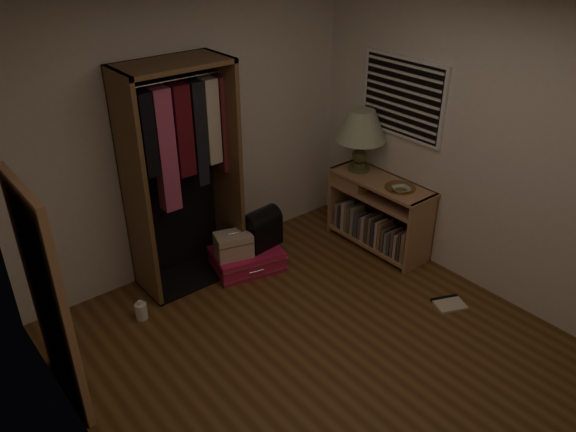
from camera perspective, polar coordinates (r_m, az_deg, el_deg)
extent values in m
plane|color=brown|center=(4.54, 4.81, -14.66)|extent=(4.00, 4.00, 0.00)
cube|color=silver|center=(5.23, -9.96, 8.12)|extent=(3.50, 0.02, 2.60)
cube|color=silver|center=(5.05, 20.09, 5.97)|extent=(0.02, 4.00, 2.60)
cube|color=silver|center=(3.00, -19.60, -10.45)|extent=(0.02, 4.00, 2.60)
cube|color=silver|center=(3.34, 6.73, 19.78)|extent=(3.50, 4.00, 0.01)
cube|color=white|center=(5.48, 11.57, 11.70)|extent=(0.03, 0.96, 0.76)
cube|color=black|center=(5.48, 11.56, 11.70)|extent=(0.03, 0.90, 0.70)
cube|color=silver|center=(5.57, 11.13, 8.62)|extent=(0.01, 0.88, 0.02)
cube|color=silver|center=(5.54, 11.21, 9.37)|extent=(0.01, 0.88, 0.02)
cube|color=silver|center=(5.52, 11.29, 10.13)|extent=(0.01, 0.88, 0.02)
cube|color=silver|center=(5.49, 11.37, 10.90)|extent=(0.01, 0.88, 0.02)
cube|color=silver|center=(5.47, 11.45, 11.67)|extent=(0.01, 0.88, 0.02)
cube|color=silver|center=(5.45, 11.53, 12.45)|extent=(0.01, 0.88, 0.02)
cube|color=silver|center=(5.43, 11.61, 13.24)|extent=(0.01, 0.88, 0.02)
cube|color=silver|center=(5.41, 11.69, 14.03)|extent=(0.01, 0.88, 0.02)
cube|color=silver|center=(5.39, 11.77, 14.83)|extent=(0.01, 0.88, 0.02)
cube|color=#AC7953|center=(5.51, 13.31, -1.82)|extent=(0.40, 0.03, 0.75)
cube|color=#AC7953|center=(6.12, 5.55, 2.11)|extent=(0.40, 0.03, 0.75)
cube|color=#AC7953|center=(5.95, 8.99, -2.41)|extent=(0.40, 1.04, 0.03)
cube|color=#AC7953|center=(5.71, 9.38, 1.97)|extent=(0.40, 1.04, 0.03)
cube|color=#AC7953|center=(5.64, 9.51, 3.46)|extent=(0.42, 1.12, 0.03)
cube|color=brown|center=(5.93, 10.47, 0.80)|extent=(0.02, 1.10, 0.75)
cube|color=#AC7953|center=(5.87, 7.00, 3.73)|extent=(0.36, 0.38, 0.13)
cube|color=gray|center=(5.55, 12.00, -3.11)|extent=(0.15, 0.05, 0.32)
cube|color=#4C3833|center=(5.60, 11.81, -2.81)|extent=(0.21, 0.03, 0.32)
cube|color=#B7AD99|center=(5.62, 11.28, -2.94)|extent=(0.17, 0.03, 0.26)
cube|color=brown|center=(5.63, 10.93, -2.67)|extent=(0.15, 0.03, 0.29)
cube|color=#3F4C59|center=(5.67, 10.61, -2.68)|extent=(0.17, 0.03, 0.24)
cube|color=gray|center=(5.69, 10.36, -2.57)|extent=(0.17, 0.03, 0.23)
cube|color=#59594C|center=(5.72, 10.13, -2.27)|extent=(0.20, 0.03, 0.25)
cube|color=#B2724C|center=(5.74, 9.83, -1.93)|extent=(0.20, 0.03, 0.29)
cube|color=beige|center=(5.74, 9.41, -1.79)|extent=(0.17, 0.03, 0.30)
cube|color=#332D38|center=(5.78, 9.19, -1.65)|extent=(0.20, 0.04, 0.28)
cube|color=gray|center=(5.80, 8.82, -1.37)|extent=(0.19, 0.03, 0.30)
cube|color=#4C3833|center=(5.81, 8.45, -1.24)|extent=(0.16, 0.04, 0.31)
cube|color=#B7AD99|center=(5.85, 8.02, -1.18)|extent=(0.16, 0.05, 0.27)
cube|color=brown|center=(5.90, 7.81, -1.07)|extent=(0.19, 0.03, 0.25)
cube|color=#3F4C59|center=(5.91, 7.35, -0.89)|extent=(0.16, 0.05, 0.26)
cube|color=gray|center=(5.94, 7.01, -0.42)|extent=(0.17, 0.04, 0.31)
cube|color=#59594C|center=(5.98, 6.73, -0.24)|extent=(0.19, 0.04, 0.31)
cube|color=#B2724C|center=(6.02, 6.52, -0.27)|extent=(0.22, 0.03, 0.25)
cube|color=beige|center=(6.01, 6.01, 0.06)|extent=(0.15, 0.04, 0.32)
cube|color=#332D38|center=(6.06, 5.77, 0.04)|extent=(0.17, 0.04, 0.27)
cube|color=gray|center=(6.10, 5.44, 0.24)|extent=(0.18, 0.05, 0.27)
cube|color=brown|center=(4.84, -15.31, 2.20)|extent=(0.04, 0.50, 2.05)
cube|color=brown|center=(5.22, -6.32, 5.09)|extent=(0.04, 0.50, 2.05)
cube|color=brown|center=(4.69, -11.79, 14.89)|extent=(0.95, 0.50, 0.04)
cube|color=black|center=(5.21, -11.94, 4.55)|extent=(0.95, 0.02, 2.05)
cube|color=black|center=(5.52, -9.71, -5.87)|extent=(0.95, 0.50, 0.02)
cylinder|color=silver|center=(4.72, -11.63, 13.37)|extent=(0.87, 0.02, 0.02)
cube|color=black|center=(4.69, -14.27, 8.05)|extent=(0.11, 0.16, 0.71)
cube|color=#BF4C72|center=(4.82, -12.38, 6.45)|extent=(0.15, 0.13, 1.08)
cube|color=#590F19|center=(4.84, -10.75, 8.51)|extent=(0.15, 0.13, 0.80)
cube|color=black|center=(4.93, -9.18, 8.22)|extent=(0.11, 0.13, 0.93)
cube|color=beige|center=(4.97, -7.91, 9.51)|extent=(0.13, 0.13, 0.76)
cube|color=maroon|center=(5.06, -6.42, 9.28)|extent=(0.13, 0.12, 0.87)
cube|color=tan|center=(4.06, -23.21, -7.78)|extent=(0.05, 0.80, 1.70)
cube|color=white|center=(4.06, -22.83, -7.64)|extent=(0.01, 0.68, 1.58)
cube|color=#D1194B|center=(5.51, -4.19, -4.36)|extent=(0.74, 0.60, 0.20)
cube|color=silver|center=(5.54, -4.17, -4.84)|extent=(0.76, 0.63, 0.01)
cube|color=silver|center=(5.48, -4.21, -3.87)|extent=(0.76, 0.63, 0.01)
cylinder|color=silver|center=(5.33, -3.21, -5.64)|extent=(0.15, 0.05, 0.02)
cube|color=#C8B298|center=(5.33, -5.55, -2.93)|extent=(0.39, 0.32, 0.23)
cube|color=brown|center=(5.30, -5.57, -2.49)|extent=(0.40, 0.33, 0.01)
cylinder|color=silver|center=(5.26, -5.61, -1.77)|extent=(0.10, 0.04, 0.02)
cube|color=black|center=(5.46, -2.70, -1.71)|extent=(0.38, 0.26, 0.27)
cylinder|color=black|center=(5.39, -2.73, -0.46)|extent=(0.38, 0.26, 0.23)
cylinder|color=#444F26|center=(5.82, 7.19, 4.83)|extent=(0.23, 0.23, 0.04)
cylinder|color=#444F26|center=(5.80, 7.21, 5.20)|extent=(0.13, 0.13, 0.05)
sphere|color=#444F26|center=(5.76, 7.27, 6.11)|extent=(0.16, 0.16, 0.15)
cylinder|color=#444F26|center=(5.72, 7.35, 7.24)|extent=(0.06, 0.06, 0.09)
cone|color=beige|center=(5.65, 7.47, 9.12)|extent=(0.53, 0.53, 0.31)
cone|color=beige|center=(5.65, 7.47, 9.12)|extent=(0.47, 0.47, 0.29)
cylinder|color=#A1753E|center=(5.49, 11.33, 2.85)|extent=(0.39, 0.39, 0.02)
imported|color=#A1C1A1|center=(5.42, 11.42, 2.63)|extent=(0.22, 0.22, 0.04)
cylinder|color=white|center=(5.05, -14.68, -9.33)|extent=(0.13, 0.13, 0.15)
cylinder|color=white|center=(4.99, -14.80, -8.51)|extent=(0.06, 0.06, 0.03)
cube|color=beige|center=(5.27, 16.05, -8.58)|extent=(0.32, 0.30, 0.02)
cube|color=black|center=(5.33, 15.59, -8.05)|extent=(0.25, 0.14, 0.02)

